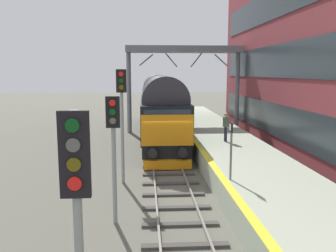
{
  "coord_description": "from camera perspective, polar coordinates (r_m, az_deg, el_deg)",
  "views": [
    {
      "loc": [
        -1.09,
        -18.7,
        4.89
      ],
      "look_at": [
        0.2,
        1.55,
        1.84
      ],
      "focal_mm": 38.21,
      "sensor_mm": 36.0,
      "label": 1
    }
  ],
  "objects": [
    {
      "name": "track_main",
      "position": [
        19.34,
        -0.3,
        -5.92
      ],
      "size": [
        2.5,
        60.0,
        0.15
      ],
      "color": "gray",
      "rests_on": "ground"
    },
    {
      "name": "signal_post_near",
      "position": [
        5.57,
        -14.28,
        -13.19
      ],
      "size": [
        0.44,
        0.22,
        4.36
      ],
      "color": "gray",
      "rests_on": "ground"
    },
    {
      "name": "platform_number_sign",
      "position": [
        13.1,
        10.01,
        -2.54
      ],
      "size": [
        0.1,
        0.44,
        2.11
      ],
      "color": "slate",
      "rests_on": "station_platform"
    },
    {
      "name": "ground_plane",
      "position": [
        19.36,
        -0.3,
        -6.08
      ],
      "size": [
        140.0,
        140.0,
        0.0
      ],
      "primitive_type": "plane",
      "color": "#626154",
      "rests_on": "ground"
    },
    {
      "name": "diesel_locomotive",
      "position": [
        27.66,
        -1.38,
        3.58
      ],
      "size": [
        2.74,
        20.31,
        4.68
      ],
      "color": "black",
      "rests_on": "ground"
    },
    {
      "name": "signal_post_mid",
      "position": [
        11.46,
        -8.68,
        -2.63
      ],
      "size": [
        0.44,
        0.22,
        4.16
      ],
      "color": "gray",
      "rests_on": "ground"
    },
    {
      "name": "signal_post_far",
      "position": [
        15.62,
        -7.37,
        2.27
      ],
      "size": [
        0.44,
        0.22,
        5.02
      ],
      "color": "gray",
      "rests_on": "ground"
    },
    {
      "name": "overhead_footbridge",
      "position": [
        29.37,
        2.54,
        11.08
      ],
      "size": [
        9.3,
        2.0,
        6.97
      ],
      "color": "slate",
      "rests_on": "ground"
    },
    {
      "name": "waiting_passenger",
      "position": [
        20.4,
        9.21,
        0.28
      ],
      "size": [
        0.34,
        0.51,
        1.64
      ],
      "rotation": [
        0.0,
        0.0,
        1.56
      ],
      "color": "#252839",
      "rests_on": "station_platform"
    },
    {
      "name": "station_platform",
      "position": [
        19.77,
        10.2,
        -4.41
      ],
      "size": [
        4.0,
        44.0,
        1.01
      ],
      "color": "#ABB69C",
      "rests_on": "ground"
    }
  ]
}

